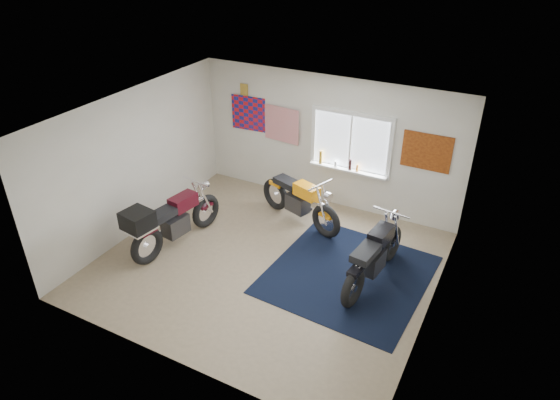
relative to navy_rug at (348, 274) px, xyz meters
The scene contains 10 objects.
ground 1.40m from the navy_rug, 165.14° to the right, with size 5.50×5.50×0.00m, color #9E896B.
room_shell 2.15m from the navy_rug, 165.14° to the right, with size 5.50×5.50×5.50m.
navy_rug is the anchor object (origin of this frame).
window_assembly 2.65m from the navy_rug, 112.08° to the left, with size 1.66×0.17×1.26m.
oil_bottles 2.54m from the navy_rug, 118.79° to the left, with size 0.84×0.07×0.28m.
flag_display 4.44m from the navy_rug, 146.92° to the left, with size 1.60×0.10×1.17m.
triumph_poster 2.69m from the navy_rug, 74.33° to the left, with size 0.90×0.03×0.70m, color #A54C14.
yellow_triumph 1.92m from the navy_rug, 142.20° to the left, with size 2.00×0.87×1.04m.
black_chrome_bike 0.61m from the navy_rug, ahead, with size 0.64×2.09×1.07m.
maroon_tourer 3.27m from the navy_rug, 166.82° to the right, with size 0.79×2.14×1.08m.
Camera 1 is at (3.45, -6.09, 5.28)m, focal length 32.00 mm.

